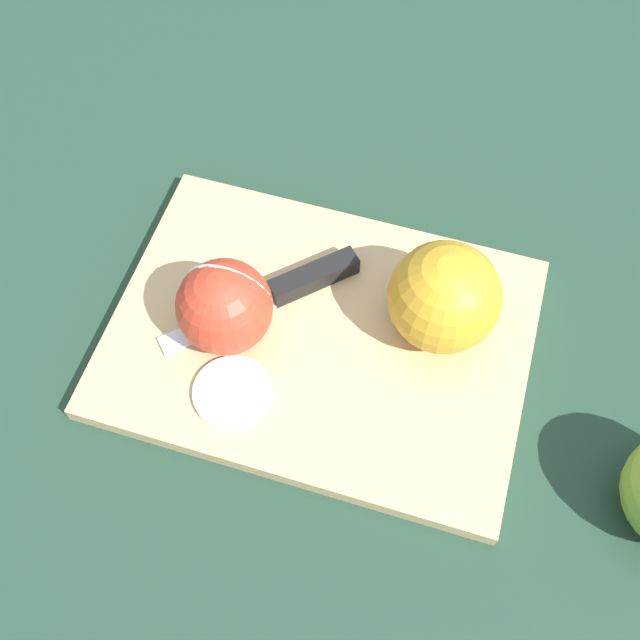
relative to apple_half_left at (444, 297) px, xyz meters
The scene contains 6 objects.
ground_plane 0.11m from the apple_half_left, 15.50° to the left, with size 4.00×4.00×0.00m, color #1E3828.
cutting_board 0.10m from the apple_half_left, 15.50° to the left, with size 0.34×0.26×0.01m.
apple_half_left is the anchor object (origin of this frame).
apple_half_right 0.16m from the apple_half_left, 12.68° to the left, with size 0.07×0.07×0.07m.
knife 0.12m from the apple_half_left, ahead, with size 0.14×0.12×0.02m.
apple_slice 0.17m from the apple_half_left, 31.48° to the left, with size 0.06×0.06×0.00m.
Camera 1 is at (-0.05, 0.27, 0.52)m, focal length 42.00 mm.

